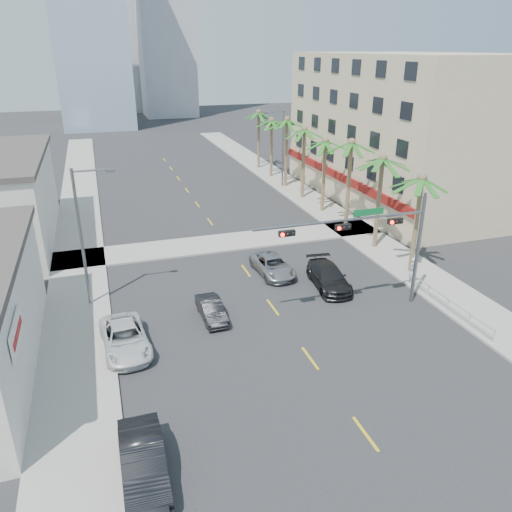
% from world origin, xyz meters
% --- Properties ---
extents(ground, '(260.00, 260.00, 0.00)m').
position_xyz_m(ground, '(0.00, 0.00, 0.00)').
color(ground, '#262628').
rests_on(ground, ground).
extents(sidewalk_right, '(4.00, 120.00, 0.15)m').
position_xyz_m(sidewalk_right, '(12.00, 20.00, 0.07)').
color(sidewalk_right, gray).
rests_on(sidewalk_right, ground).
extents(sidewalk_left, '(4.00, 120.00, 0.15)m').
position_xyz_m(sidewalk_left, '(-12.00, 20.00, 0.07)').
color(sidewalk_left, gray).
rests_on(sidewalk_left, ground).
extents(sidewalk_cross, '(80.00, 4.00, 0.15)m').
position_xyz_m(sidewalk_cross, '(0.00, 22.00, 0.07)').
color(sidewalk_cross, gray).
rests_on(sidewalk_cross, ground).
extents(building_right, '(15.25, 28.00, 15.00)m').
position_xyz_m(building_right, '(21.99, 30.00, 7.50)').
color(building_right, '#C5AD8B').
rests_on(building_right, ground).
extents(tower_far_center, '(16.00, 16.00, 42.00)m').
position_xyz_m(tower_far_center, '(-3.00, 125.00, 21.00)').
color(tower_far_center, '#ADADB2').
rests_on(tower_far_center, ground).
extents(traffic_signal_mast, '(11.12, 0.54, 7.20)m').
position_xyz_m(traffic_signal_mast, '(5.78, 7.95, 5.06)').
color(traffic_signal_mast, slate).
rests_on(traffic_signal_mast, ground).
extents(palm_tree_0, '(4.80, 4.80, 7.80)m').
position_xyz_m(palm_tree_0, '(11.60, 12.00, 7.08)').
color(palm_tree_0, brown).
rests_on(palm_tree_0, ground).
extents(palm_tree_1, '(4.80, 4.80, 8.16)m').
position_xyz_m(palm_tree_1, '(11.60, 17.20, 7.43)').
color(palm_tree_1, brown).
rests_on(palm_tree_1, ground).
extents(palm_tree_2, '(4.80, 4.80, 8.52)m').
position_xyz_m(palm_tree_2, '(11.60, 22.40, 7.78)').
color(palm_tree_2, brown).
rests_on(palm_tree_2, ground).
extents(palm_tree_3, '(4.80, 4.80, 7.80)m').
position_xyz_m(palm_tree_3, '(11.60, 27.60, 7.08)').
color(palm_tree_3, brown).
rests_on(palm_tree_3, ground).
extents(palm_tree_4, '(4.80, 4.80, 8.16)m').
position_xyz_m(palm_tree_4, '(11.60, 32.80, 7.43)').
color(palm_tree_4, brown).
rests_on(palm_tree_4, ground).
extents(palm_tree_5, '(4.80, 4.80, 8.52)m').
position_xyz_m(palm_tree_5, '(11.60, 38.00, 7.78)').
color(palm_tree_5, brown).
rests_on(palm_tree_5, ground).
extents(palm_tree_6, '(4.80, 4.80, 7.80)m').
position_xyz_m(palm_tree_6, '(11.60, 43.20, 7.08)').
color(palm_tree_6, brown).
rests_on(palm_tree_6, ground).
extents(palm_tree_7, '(4.80, 4.80, 8.16)m').
position_xyz_m(palm_tree_7, '(11.60, 48.40, 7.43)').
color(palm_tree_7, brown).
rests_on(palm_tree_7, ground).
extents(streetlight_left, '(2.55, 0.25, 9.00)m').
position_xyz_m(streetlight_left, '(-11.00, 14.00, 5.06)').
color(streetlight_left, slate).
rests_on(streetlight_left, ground).
extents(streetlight_right, '(2.55, 0.25, 9.00)m').
position_xyz_m(streetlight_right, '(11.00, 38.00, 5.06)').
color(streetlight_right, slate).
rests_on(streetlight_right, ground).
extents(guardrail, '(0.08, 8.08, 1.00)m').
position_xyz_m(guardrail, '(10.30, 6.00, 0.67)').
color(guardrail, silver).
rests_on(guardrail, ground).
extents(car_parked_mid, '(1.69, 4.80, 1.58)m').
position_xyz_m(car_parked_mid, '(-9.40, -1.49, 0.79)').
color(car_parked_mid, black).
rests_on(car_parked_mid, ground).
extents(car_parked_far, '(2.75, 5.36, 1.45)m').
position_xyz_m(car_parked_far, '(-9.40, 7.91, 0.72)').
color(car_parked_far, silver).
rests_on(car_parked_far, ground).
extents(car_lane_left, '(1.39, 3.74, 1.22)m').
position_xyz_m(car_lane_left, '(-4.08, 9.84, 0.61)').
color(car_lane_left, black).
rests_on(car_lane_left, ground).
extents(car_lane_center, '(2.44, 4.93, 1.35)m').
position_xyz_m(car_lane_center, '(1.72, 14.87, 0.67)').
color(car_lane_center, '#A3A2A7').
rests_on(car_lane_center, ground).
extents(car_lane_right, '(2.68, 5.40, 1.51)m').
position_xyz_m(car_lane_right, '(4.72, 11.67, 0.75)').
color(car_lane_right, black).
rests_on(car_lane_right, ground).
extents(pedestrian, '(0.85, 0.85, 1.99)m').
position_xyz_m(pedestrian, '(10.30, 10.03, 1.15)').
color(pedestrian, white).
rests_on(pedestrian, sidewalk_right).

